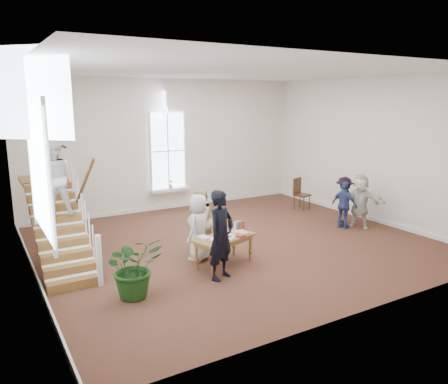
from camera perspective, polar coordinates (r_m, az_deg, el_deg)
ground at (r=11.87m, az=1.40°, el=-6.66°), size 10.00×10.00×0.00m
room_shell at (r=15.54m, az=-7.11°, el=-0.73°), size 10.49×10.00×10.00m
staircase at (r=10.67m, az=-21.11°, el=-0.60°), size 1.10×4.10×2.92m
library_table at (r=10.18m, az=0.08°, el=-6.24°), size 1.62×1.12×0.75m
police_officer at (r=9.32m, az=-0.38°, el=-5.65°), size 0.84×0.71×1.95m
elderly_woman at (r=10.46m, az=-3.32°, el=-4.63°), size 0.94×0.88×1.61m
person_yellow at (r=11.02m, az=-3.11°, el=-3.75°), size 1.00×0.99×1.62m
woman_cluster_a at (r=13.52m, az=15.45°, el=-1.65°), size 0.50×0.88×1.42m
woman_cluster_b at (r=14.12m, az=15.38°, el=-1.00°), size 1.06×1.03×1.46m
woman_cluster_c at (r=13.67m, az=17.33°, el=-1.16°), size 1.18×1.56×1.64m
floor_plant at (r=8.76m, az=-11.64°, el=-9.52°), size 1.16×1.02×1.24m
side_chair at (r=15.60m, az=9.88°, el=0.05°), size 0.60×0.60×1.10m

